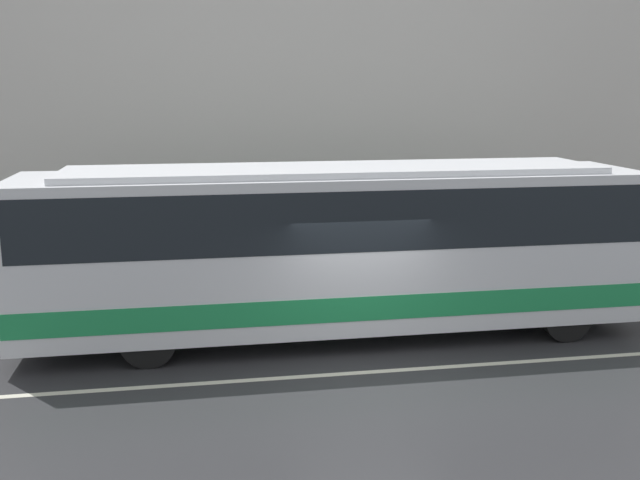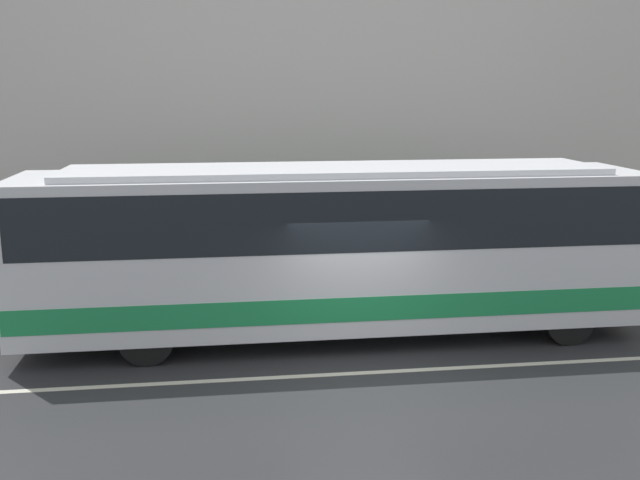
{
  "view_description": "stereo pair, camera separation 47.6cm",
  "coord_description": "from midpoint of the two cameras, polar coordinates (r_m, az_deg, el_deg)",
  "views": [
    {
      "loc": [
        -2.78,
        -11.17,
        4.77
      ],
      "look_at": [
        -0.53,
        2.0,
        1.92
      ],
      "focal_mm": 40.0,
      "sensor_mm": 36.0,
      "label": 1
    },
    {
      "loc": [
        -2.31,
        -11.24,
        4.77
      ],
      "look_at": [
        -0.53,
        2.0,
        1.92
      ],
      "focal_mm": 40.0,
      "sensor_mm": 36.0,
      "label": 2
    }
  ],
  "objects": [
    {
      "name": "ground_plane",
      "position": [
        12.44,
        2.9,
        -10.53
      ],
      "size": [
        60.0,
        60.0,
        0.0
      ],
      "primitive_type": "plane",
      "color": "#2D2D30"
    },
    {
      "name": "sidewalk",
      "position": [
        17.59,
        -1.04,
        -3.41
      ],
      "size": [
        60.0,
        3.12,
        0.18
      ],
      "color": "#A09E99",
      "rests_on": "ground_plane"
    },
    {
      "name": "building_facade",
      "position": [
        18.64,
        -1.91,
        11.57
      ],
      "size": [
        60.0,
        0.35,
        9.58
      ],
      "color": "silver",
      "rests_on": "ground_plane"
    },
    {
      "name": "lane_stripe",
      "position": [
        12.44,
        2.9,
        -10.51
      ],
      "size": [
        54.0,
        0.14,
        0.01
      ],
      "color": "beige",
      "rests_on": "ground_plane"
    },
    {
      "name": "transit_bus",
      "position": [
        13.72,
        0.26,
        -0.14
      ],
      "size": [
        11.85,
        2.52,
        3.33
      ],
      "color": "silver",
      "rests_on": "ground_plane"
    },
    {
      "name": "pedestrian_waiting",
      "position": [
        16.77,
        -0.45,
        -1.37
      ],
      "size": [
        0.36,
        0.36,
        1.54
      ],
      "color": "#1E5933",
      "rests_on": "sidewalk"
    }
  ]
}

